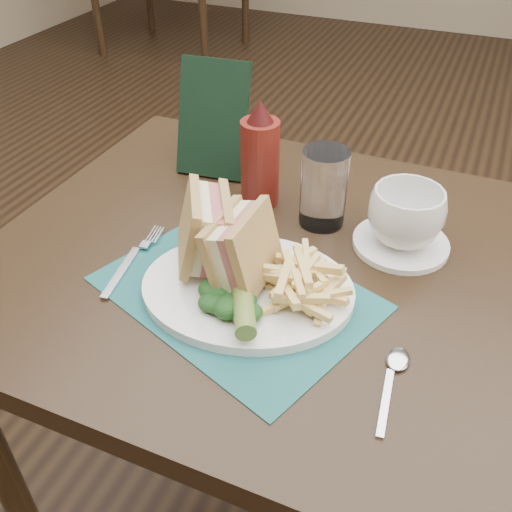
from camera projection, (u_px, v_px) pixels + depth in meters
The scene contains 17 objects.
floor at pixel (334, 360), 1.70m from camera, with size 7.00×7.00×0.00m, color black.
wall_back at pixel (470, 34), 4.25m from camera, with size 6.00×6.00×0.00m, color tan.
table_main at pixel (276, 408), 1.11m from camera, with size 0.90×0.75×0.75m, color black, non-canonical shape.
placemat at pixel (236, 292), 0.81m from camera, with size 0.37×0.26×0.00m, color #1B5859.
plate at pixel (248, 289), 0.80m from camera, with size 0.30×0.24×0.01m, color white, non-canonical shape.
sandwich_half_a at pixel (189, 230), 0.80m from camera, with size 0.06×0.12×0.10m, color tan, non-canonical shape.
sandwich_half_b at pixel (228, 244), 0.78m from camera, with size 0.06×0.11×0.10m, color tan, non-canonical shape.
kale_garnish at pixel (231, 303), 0.75m from camera, with size 0.11×0.08×0.03m, color #143815, non-canonical shape.
pickle_spear at pixel (243, 302), 0.74m from camera, with size 0.03×0.03×0.12m, color #5B762D.
fries_pile at pixel (301, 280), 0.77m from camera, with size 0.18×0.20×0.05m, color #EECC77, non-canonical shape.
fork at pixel (132, 258), 0.86m from camera, with size 0.03×0.17×0.01m, color silver, non-canonical shape.
spoon at pixel (390, 385), 0.67m from camera, with size 0.03×0.15×0.01m, color silver, non-canonical shape.
saucer at pixel (400, 243), 0.90m from camera, with size 0.15×0.15×0.01m, color white.
coffee_cup at pixel (406, 217), 0.86m from camera, with size 0.12×0.12×0.09m, color white.
drinking_glass at pixel (324, 188), 0.91m from camera, with size 0.08×0.08×0.13m, color white.
ketchup_bottle at pixel (260, 154), 0.95m from camera, with size 0.07×0.07×0.19m, color #601710, non-canonical shape.
check_presenter at pixel (213, 119), 1.03m from camera, with size 0.13×0.01×0.21m, color black.
Camera 1 is at (0.24, -1.16, 1.29)m, focal length 40.00 mm.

